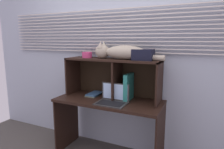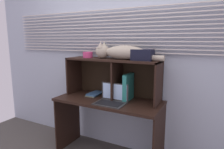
{
  "view_description": "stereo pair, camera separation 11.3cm",
  "coord_description": "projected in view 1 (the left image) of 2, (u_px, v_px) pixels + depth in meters",
  "views": [
    {
      "loc": [
        0.99,
        -1.81,
        1.46
      ],
      "look_at": [
        0.0,
        0.34,
        1.04
      ],
      "focal_mm": 31.37,
      "sensor_mm": 36.0,
      "label": 1
    },
    {
      "loc": [
        1.09,
        -1.76,
        1.46
      ],
      "look_at": [
        0.0,
        0.34,
        1.04
      ],
      "focal_mm": 31.37,
      "sensor_mm": 36.0,
      "label": 2
    }
  ],
  "objects": [
    {
      "name": "cat",
      "position": [
        120.0,
        52.0,
        2.31
      ],
      "size": [
        0.85,
        0.18,
        0.21
      ],
      "color": "#B2A58F",
      "rests_on": "hutch_shelf_unit"
    },
    {
      "name": "hutch_shelf_unit",
      "position": [
        114.0,
        71.0,
        2.42
      ],
      "size": [
        1.18,
        0.33,
        0.49
      ],
      "color": "black",
      "rests_on": "desk"
    },
    {
      "name": "desk",
      "position": [
        108.0,
        112.0,
        2.39
      ],
      "size": [
        1.29,
        0.56,
        0.75
      ],
      "color": "black",
      "rests_on": "ground"
    },
    {
      "name": "laptop",
      "position": [
        112.0,
        99.0,
        2.23
      ],
      "size": [
        0.34,
        0.25,
        0.22
      ],
      "color": "#2F2F2F",
      "rests_on": "desk"
    },
    {
      "name": "book_stack",
      "position": [
        94.0,
        94.0,
        2.55
      ],
      "size": [
        0.15,
        0.25,
        0.03
      ],
      "color": "#56624F",
      "rests_on": "desk"
    },
    {
      "name": "storage_box",
      "position": [
        143.0,
        55.0,
        2.2
      ],
      "size": [
        0.23,
        0.17,
        0.12
      ],
      "primitive_type": "cube",
      "color": "black",
      "rests_on": "hutch_shelf_unit"
    },
    {
      "name": "back_panel_with_blinds",
      "position": [
        119.0,
        56.0,
        2.55
      ],
      "size": [
        4.4,
        0.08,
        2.5
      ],
      "color": "#AAB3C5",
      "rests_on": "ground"
    },
    {
      "name": "binder_upright",
      "position": [
        129.0,
        87.0,
        2.33
      ],
      "size": [
        0.05,
        0.24,
        0.32
      ],
      "primitive_type": "cube",
      "color": "#267C73",
      "rests_on": "desk"
    },
    {
      "name": "small_basket",
      "position": [
        87.0,
        55.0,
        2.5
      ],
      "size": [
        0.13,
        0.13,
        0.07
      ],
      "primitive_type": "cylinder",
      "color": "#D13D75",
      "rests_on": "hutch_shelf_unit"
    }
  ]
}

